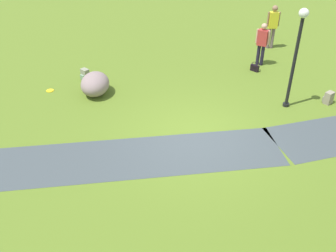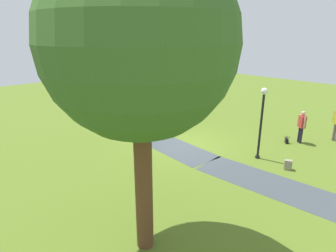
{
  "view_description": "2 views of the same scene",
  "coord_description": "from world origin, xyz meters",
  "views": [
    {
      "loc": [
        2.62,
        8.41,
        6.03
      ],
      "look_at": [
        0.96,
        0.67,
        0.88
      ],
      "focal_mm": 40.44,
      "sensor_mm": 36.0,
      "label": 1
    },
    {
      "loc": [
        -8.8,
        9.71,
        5.18
      ],
      "look_at": [
        -0.33,
        1.62,
        1.37
      ],
      "focal_mm": 30.52,
      "sensor_mm": 36.0,
      "label": 2
    }
  ],
  "objects": [
    {
      "name": "lamp_post",
      "position": [
        -3.24,
        -1.01,
        1.93
      ],
      "size": [
        0.28,
        0.28,
        3.09
      ],
      "color": "black",
      "rests_on": "ground"
    },
    {
      "name": "footpath_segment_mid",
      "position": [
        1.97,
        0.62,
        0.0
      ],
      "size": [
        8.11,
        2.34,
        0.01
      ],
      "color": "#3D4549",
      "rests_on": "ground"
    },
    {
      "name": "handbag_on_grass",
      "position": [
        -3.3,
        -3.68,
        0.14
      ],
      "size": [
        0.38,
        0.38,
        0.31
      ],
      "color": "black",
      "rests_on": "ground"
    },
    {
      "name": "lawn_boulder",
      "position": [
        2.63,
        -3.09,
        0.37
      ],
      "size": [
        1.16,
        1.38,
        0.74
      ],
      "color": "gray",
      "rests_on": "ground"
    },
    {
      "name": "backpack_by_boulder",
      "position": [
        2.95,
        -4.28,
        0.19
      ],
      "size": [
        0.35,
        0.35,
        0.4
      ],
      "color": "gray",
      "rests_on": "ground"
    },
    {
      "name": "spare_backpack_on_lawn",
      "position": [
        -4.63,
        -0.89,
        0.19
      ],
      "size": [
        0.34,
        0.34,
        0.4
      ],
      "color": "gray",
      "rests_on": "ground"
    },
    {
      "name": "footpath_segment_near",
      "position": [
        -6.01,
        0.64,
        0.0
      ],
      "size": [
        8.1,
        2.3,
        0.01
      ],
      "color": "#3D4549",
      "rests_on": "ground"
    },
    {
      "name": "large_shade_tree",
      "position": [
        -4.01,
        5.94,
        4.97
      ],
      "size": [
        4.11,
        4.11,
        7.05
      ],
      "color": "brown",
      "rests_on": "ground"
    },
    {
      "name": "woman_with_handbag",
      "position": [
        -3.71,
        -4.2,
        0.94
      ],
      "size": [
        0.43,
        0.41,
        1.63
      ],
      "color": "#1F1B2E",
      "rests_on": "ground"
    },
    {
      "name": "ground_plane",
      "position": [
        0.0,
        0.0,
        0.0
      ],
      "size": [
        48.0,
        48.0,
        0.0
      ],
      "primitive_type": "plane",
      "color": "#556E21"
    },
    {
      "name": "footpath_segment_far",
      "position": [
        9.79,
        -0.84,
        0.0
      ],
      "size": [
        8.16,
        3.99,
        0.01
      ],
      "color": "#3D4549",
      "rests_on": "ground"
    },
    {
      "name": "frisbee_on_grass",
      "position": [
        4.16,
        -3.64,
        0.01
      ],
      "size": [
        0.25,
        0.25,
        0.02
      ],
      "color": "yellow",
      "rests_on": "ground"
    }
  ]
}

